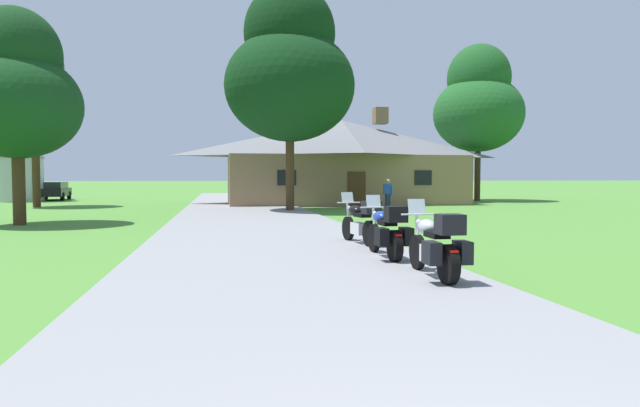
{
  "coord_description": "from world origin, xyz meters",
  "views": [
    {
      "loc": [
        -1.24,
        -1.23,
        1.76
      ],
      "look_at": [
        1.84,
        15.39,
        0.94
      ],
      "focal_mm": 30.29,
      "sensor_mm": 36.0,
      "label": 1
    }
  ],
  "objects_px": {
    "tree_left_near": "(16,90)",
    "metal_silo_distant": "(15,151)",
    "motorcycle_silver_nearest_to_camera": "(437,246)",
    "tree_by_lodge_front": "(290,70)",
    "parked_black_suv_far_left": "(54,190)",
    "tree_right_of_lodge": "(478,103)",
    "motorcycle_blue_second_in_row": "(387,232)",
    "bystander_blue_shirt_near_lodge": "(388,193)",
    "motorcycle_black_farthest_in_row": "(361,222)",
    "tree_left_far": "(34,89)"
  },
  "relations": [
    {
      "from": "motorcycle_black_farthest_in_row",
      "to": "tree_left_near",
      "type": "height_order",
      "value": "tree_left_near"
    },
    {
      "from": "tree_right_of_lodge",
      "to": "metal_silo_distant",
      "type": "distance_m",
      "value": 34.2
    },
    {
      "from": "motorcycle_silver_nearest_to_camera",
      "to": "motorcycle_blue_second_in_row",
      "type": "xyz_separation_m",
      "value": [
        -0.11,
        2.38,
        0.0
      ]
    },
    {
      "from": "tree_left_near",
      "to": "motorcycle_blue_second_in_row",
      "type": "bearing_deg",
      "value": -44.8
    },
    {
      "from": "motorcycle_black_farthest_in_row",
      "to": "bystander_blue_shirt_near_lodge",
      "type": "relative_size",
      "value": 1.25
    },
    {
      "from": "tree_right_of_lodge",
      "to": "motorcycle_blue_second_in_row",
      "type": "bearing_deg",
      "value": -120.09
    },
    {
      "from": "motorcycle_black_farthest_in_row",
      "to": "metal_silo_distant",
      "type": "distance_m",
      "value": 34.76
    },
    {
      "from": "tree_left_far",
      "to": "parked_black_suv_far_left",
      "type": "distance_m",
      "value": 12.19
    },
    {
      "from": "motorcycle_silver_nearest_to_camera",
      "to": "motorcycle_black_farthest_in_row",
      "type": "height_order",
      "value": "same"
    },
    {
      "from": "motorcycle_blue_second_in_row",
      "to": "tree_by_lodge_front",
      "type": "xyz_separation_m",
      "value": [
        0.1,
        16.84,
        6.61
      ]
    },
    {
      "from": "tree_right_of_lodge",
      "to": "parked_black_suv_far_left",
      "type": "distance_m",
      "value": 32.99
    },
    {
      "from": "tree_right_of_lodge",
      "to": "tree_left_far",
      "type": "height_order",
      "value": "tree_right_of_lodge"
    },
    {
      "from": "metal_silo_distant",
      "to": "parked_black_suv_far_left",
      "type": "relative_size",
      "value": 1.54
    },
    {
      "from": "tree_left_far",
      "to": "tree_by_lodge_front",
      "type": "relative_size",
      "value": 0.86
    },
    {
      "from": "motorcycle_black_farthest_in_row",
      "to": "bystander_blue_shirt_near_lodge",
      "type": "distance_m",
      "value": 15.55
    },
    {
      "from": "tree_left_near",
      "to": "metal_silo_distant",
      "type": "bearing_deg",
      "value": 109.24
    },
    {
      "from": "motorcycle_black_farthest_in_row",
      "to": "tree_right_of_lodge",
      "type": "distance_m",
      "value": 29.48
    },
    {
      "from": "tree_left_near",
      "to": "motorcycle_silver_nearest_to_camera",
      "type": "bearing_deg",
      "value": -50.26
    },
    {
      "from": "motorcycle_black_farthest_in_row",
      "to": "bystander_blue_shirt_near_lodge",
      "type": "height_order",
      "value": "bystander_blue_shirt_near_lodge"
    },
    {
      "from": "motorcycle_blue_second_in_row",
      "to": "tree_left_far",
      "type": "relative_size",
      "value": 0.21
    },
    {
      "from": "bystander_blue_shirt_near_lodge",
      "to": "tree_right_of_lodge",
      "type": "bearing_deg",
      "value": 82.88
    },
    {
      "from": "motorcycle_black_farthest_in_row",
      "to": "metal_silo_distant",
      "type": "xyz_separation_m",
      "value": [
        -18.22,
        29.44,
        3.05
      ]
    },
    {
      "from": "parked_black_suv_far_left",
      "to": "tree_left_near",
      "type": "bearing_deg",
      "value": -82.2
    },
    {
      "from": "motorcycle_blue_second_in_row",
      "to": "tree_left_near",
      "type": "bearing_deg",
      "value": 134.55
    },
    {
      "from": "motorcycle_blue_second_in_row",
      "to": "metal_silo_distant",
      "type": "distance_m",
      "value": 36.83
    },
    {
      "from": "tree_left_near",
      "to": "parked_black_suv_far_left",
      "type": "height_order",
      "value": "tree_left_near"
    },
    {
      "from": "motorcycle_silver_nearest_to_camera",
      "to": "tree_left_far",
      "type": "bearing_deg",
      "value": 120.03
    },
    {
      "from": "motorcycle_blue_second_in_row",
      "to": "tree_by_lodge_front",
      "type": "height_order",
      "value": "tree_by_lodge_front"
    },
    {
      "from": "motorcycle_silver_nearest_to_camera",
      "to": "parked_black_suv_far_left",
      "type": "xyz_separation_m",
      "value": [
        -16.21,
        36.12,
        0.17
      ]
    },
    {
      "from": "motorcycle_black_farthest_in_row",
      "to": "parked_black_suv_far_left",
      "type": "bearing_deg",
      "value": 108.58
    },
    {
      "from": "tree_left_far",
      "to": "bystander_blue_shirt_near_lodge",
      "type": "bearing_deg",
      "value": -17.97
    },
    {
      "from": "tree_left_near",
      "to": "metal_silo_distant",
      "type": "height_order",
      "value": "tree_left_near"
    },
    {
      "from": "bystander_blue_shirt_near_lodge",
      "to": "motorcycle_black_farthest_in_row",
      "type": "bearing_deg",
      "value": -71.1
    },
    {
      "from": "metal_silo_distant",
      "to": "motorcycle_black_farthest_in_row",
      "type": "bearing_deg",
      "value": -58.24
    },
    {
      "from": "tree_right_of_lodge",
      "to": "tree_left_far",
      "type": "relative_size",
      "value": 1.16
    },
    {
      "from": "tree_right_of_lodge",
      "to": "tree_left_near",
      "type": "relative_size",
      "value": 1.46
    },
    {
      "from": "tree_by_lodge_front",
      "to": "metal_silo_distant",
      "type": "bearing_deg",
      "value": 140.45
    },
    {
      "from": "motorcycle_silver_nearest_to_camera",
      "to": "motorcycle_black_farthest_in_row",
      "type": "distance_m",
      "value": 4.84
    },
    {
      "from": "tree_right_of_lodge",
      "to": "parked_black_suv_far_left",
      "type": "xyz_separation_m",
      "value": [
        -31.57,
        7.04,
        -6.48
      ]
    },
    {
      "from": "motorcycle_blue_second_in_row",
      "to": "bystander_blue_shirt_near_lodge",
      "type": "height_order",
      "value": "bystander_blue_shirt_near_lodge"
    },
    {
      "from": "bystander_blue_shirt_near_lodge",
      "to": "tree_left_far",
      "type": "height_order",
      "value": "tree_left_far"
    },
    {
      "from": "bystander_blue_shirt_near_lodge",
      "to": "metal_silo_distant",
      "type": "relative_size",
      "value": 0.23
    },
    {
      "from": "tree_left_far",
      "to": "metal_silo_distant",
      "type": "bearing_deg",
      "value": 115.44
    },
    {
      "from": "tree_by_lodge_front",
      "to": "parked_black_suv_far_left",
      "type": "bearing_deg",
      "value": 133.77
    },
    {
      "from": "motorcycle_blue_second_in_row",
      "to": "bystander_blue_shirt_near_lodge",
      "type": "distance_m",
      "value": 17.91
    },
    {
      "from": "tree_right_of_lodge",
      "to": "metal_silo_distant",
      "type": "height_order",
      "value": "tree_right_of_lodge"
    },
    {
      "from": "tree_by_lodge_front",
      "to": "parked_black_suv_far_left",
      "type": "height_order",
      "value": "tree_by_lodge_front"
    },
    {
      "from": "metal_silo_distant",
      "to": "parked_black_suv_far_left",
      "type": "bearing_deg",
      "value": 42.02
    },
    {
      "from": "bystander_blue_shirt_near_lodge",
      "to": "metal_silo_distant",
      "type": "bearing_deg",
      "value": -173.15
    },
    {
      "from": "motorcycle_blue_second_in_row",
      "to": "tree_left_near",
      "type": "relative_size",
      "value": 0.26
    }
  ]
}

